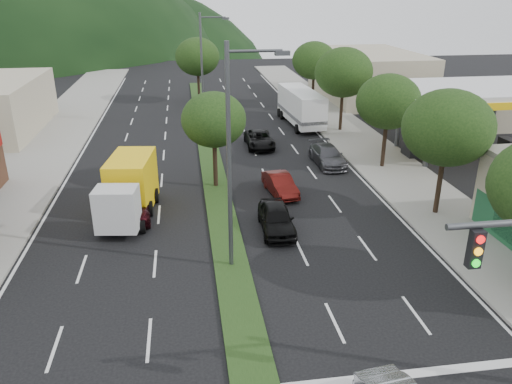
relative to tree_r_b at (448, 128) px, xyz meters
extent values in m
cube|color=gray|center=(0.50, 13.00, -4.96)|extent=(5.00, 90.00, 0.15)
cube|color=gray|center=(-25.00, 13.00, -4.96)|extent=(6.00, 90.00, 0.15)
cube|color=#1C3413|center=(-12.00, 16.00, -4.98)|extent=(1.60, 56.00, 0.12)
cube|color=black|center=(-6.60, -13.65, 0.66)|extent=(0.35, 0.25, 1.05)
cube|color=silver|center=(7.00, 10.00, -0.04)|extent=(12.00, 8.00, 0.50)
cube|color=yellow|center=(7.00, 10.00, -0.39)|extent=(12.20, 8.20, 0.50)
cylinder|color=#47494C|center=(3.00, 7.50, -2.74)|extent=(0.36, 0.36, 4.60)
cylinder|color=#47494C|center=(3.00, 12.50, -2.74)|extent=(0.36, 0.36, 4.60)
cylinder|color=#47494C|center=(11.00, 12.50, -2.74)|extent=(0.36, 0.36, 4.60)
cube|color=black|center=(3.00, 10.00, -4.49)|extent=(0.80, 1.60, 1.10)
cube|color=black|center=(11.00, 10.00, -4.49)|extent=(0.80, 1.60, 1.10)
cube|color=#B1A78C|center=(7.50, 32.00, -2.44)|extent=(10.00, 16.00, 5.20)
cylinder|color=black|center=(0.00, 0.00, -2.98)|extent=(0.28, 0.28, 3.81)
ellipsoid|color=black|center=(0.00, 0.00, 0.01)|extent=(4.80, 4.80, 4.08)
cylinder|color=black|center=(0.00, 8.00, -3.09)|extent=(0.28, 0.28, 3.58)
ellipsoid|color=black|center=(0.00, 8.00, -0.28)|extent=(4.40, 4.40, 3.74)
cylinder|color=black|center=(0.00, 18.00, -2.93)|extent=(0.28, 0.28, 3.92)
ellipsoid|color=black|center=(0.00, 18.00, 0.15)|extent=(5.00, 5.00, 4.25)
cylinder|color=black|center=(0.00, 28.00, -3.04)|extent=(0.28, 0.28, 3.70)
ellipsoid|color=black|center=(0.00, 28.00, -0.13)|extent=(4.60, 4.60, 3.91)
cylinder|color=black|center=(-12.00, 6.00, -3.24)|extent=(0.28, 0.28, 3.36)
ellipsoid|color=black|center=(-12.00, 6.00, -0.60)|extent=(4.00, 4.00, 3.40)
cylinder|color=black|center=(-12.00, 32.00, -3.01)|extent=(0.28, 0.28, 3.81)
ellipsoid|color=black|center=(-12.00, 32.00, -0.02)|extent=(4.80, 4.80, 4.08)
cylinder|color=#47494C|center=(-12.00, -4.00, -0.04)|extent=(0.20, 0.20, 10.00)
cylinder|color=#47494C|center=(-10.90, -4.00, 4.56)|extent=(2.20, 0.12, 0.12)
cube|color=#47494C|center=(-9.80, -4.00, 4.46)|extent=(0.60, 0.25, 0.18)
cylinder|color=#47494C|center=(-12.00, 21.00, -0.04)|extent=(0.20, 0.20, 10.00)
cylinder|color=#47494C|center=(-10.90, 21.00, 4.56)|extent=(2.20, 0.12, 0.12)
cube|color=#47494C|center=(-9.80, 21.00, 4.46)|extent=(0.60, 0.25, 0.18)
imported|color=black|center=(-17.01, 2.16, -4.37)|extent=(2.31, 4.84, 1.33)
imported|color=black|center=(-9.29, -0.72, -4.33)|extent=(1.79, 4.22, 1.42)
imported|color=#48484D|center=(-3.67, 9.28, -4.36)|extent=(2.05, 4.73, 1.35)
imported|color=#54110E|center=(-8.12, 4.28, -4.41)|extent=(1.84, 3.95, 1.25)
imported|color=black|center=(-7.90, 14.28, -4.41)|extent=(2.11, 4.54, 1.26)
cube|color=silver|center=(-17.39, -0.20, -3.49)|extent=(2.29, 1.81, 2.22)
cube|color=yellow|center=(-16.93, 3.34, -3.39)|extent=(2.73, 4.31, 2.99)
cube|color=black|center=(-17.03, 2.58, -4.60)|extent=(2.64, 5.80, 0.29)
cylinder|color=black|center=(-16.24, 0.06, -4.60)|extent=(0.40, 0.90, 0.87)
cylinder|color=black|center=(-18.44, 0.35, -4.60)|extent=(0.40, 0.90, 0.87)
cylinder|color=black|center=(-15.96, 2.15, -4.60)|extent=(0.40, 0.90, 0.87)
cylinder|color=black|center=(-18.17, 2.43, -4.60)|extent=(0.40, 0.90, 0.87)
cylinder|color=black|center=(-15.72, 4.04, -4.60)|extent=(0.40, 0.90, 0.87)
cylinder|color=black|center=(-17.92, 4.33, -4.60)|extent=(0.40, 0.90, 0.87)
cube|color=white|center=(-3.00, 20.80, -3.22)|extent=(2.81, 8.49, 2.79)
cube|color=#5D5D62|center=(-3.00, 20.80, -3.92)|extent=(2.87, 8.50, 0.33)
cylinder|color=black|center=(-4.36, 24.08, -4.62)|extent=(0.37, 0.85, 0.84)
cylinder|color=black|center=(-2.04, 24.21, -4.62)|extent=(0.37, 0.85, 0.84)
cylinder|color=black|center=(-4.30, 23.07, -4.62)|extent=(0.37, 0.85, 0.84)
cylinder|color=black|center=(-1.98, 23.21, -4.62)|extent=(0.37, 0.85, 0.84)
cylinder|color=black|center=(-3.98, 17.73, -4.62)|extent=(0.37, 0.85, 0.84)
cylinder|color=black|center=(-1.66, 17.86, -4.62)|extent=(0.37, 0.85, 0.84)
camera|label=1|loc=(-13.78, -23.95, 6.83)|focal=35.00mm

